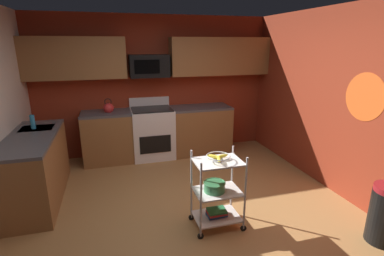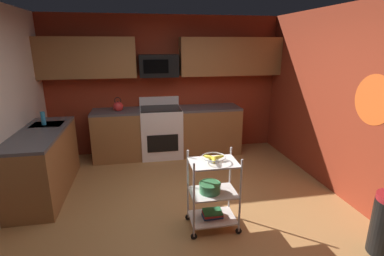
{
  "view_description": "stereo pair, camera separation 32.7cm",
  "coord_description": "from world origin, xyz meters",
  "px_view_note": "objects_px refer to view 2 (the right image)",
  "views": [
    {
      "loc": [
        -0.84,
        -3.1,
        2.09
      ],
      "look_at": [
        0.13,
        0.31,
        1.05
      ],
      "focal_mm": 27.06,
      "sensor_mm": 36.0,
      "label": 1
    },
    {
      "loc": [
        -0.52,
        -3.18,
        2.09
      ],
      "look_at": [
        0.13,
        0.31,
        1.05
      ],
      "focal_mm": 27.06,
      "sensor_mm": 36.0,
      "label": 2
    }
  ],
  "objects_px": {
    "microwave": "(159,66)",
    "rolling_cart": "(213,192)",
    "book_stack": "(212,214)",
    "kettle": "(118,106)",
    "dish_soap_bottle": "(43,118)",
    "mixing_bowl_large": "(210,187)",
    "fruit_bowl": "(214,158)",
    "oven_range": "(161,131)"
  },
  "relations": [
    {
      "from": "microwave",
      "to": "mixing_bowl_large",
      "type": "distance_m",
      "value": 2.8
    },
    {
      "from": "oven_range",
      "to": "fruit_bowl",
      "type": "bearing_deg",
      "value": -80.76
    },
    {
      "from": "oven_range",
      "to": "microwave",
      "type": "relative_size",
      "value": 1.57
    },
    {
      "from": "kettle",
      "to": "dish_soap_bottle",
      "type": "height_order",
      "value": "kettle"
    },
    {
      "from": "oven_range",
      "to": "microwave",
      "type": "distance_m",
      "value": 1.23
    },
    {
      "from": "mixing_bowl_large",
      "to": "dish_soap_bottle",
      "type": "bearing_deg",
      "value": 142.99
    },
    {
      "from": "fruit_bowl",
      "to": "mixing_bowl_large",
      "type": "relative_size",
      "value": 1.08
    },
    {
      "from": "fruit_bowl",
      "to": "kettle",
      "type": "bearing_deg",
      "value": 115.58
    },
    {
      "from": "rolling_cart",
      "to": "book_stack",
      "type": "distance_m",
      "value": 0.28
    },
    {
      "from": "mixing_bowl_large",
      "to": "dish_soap_bottle",
      "type": "relative_size",
      "value": 1.26
    },
    {
      "from": "microwave",
      "to": "mixing_bowl_large",
      "type": "height_order",
      "value": "microwave"
    },
    {
      "from": "microwave",
      "to": "rolling_cart",
      "type": "relative_size",
      "value": 0.77
    },
    {
      "from": "rolling_cart",
      "to": "dish_soap_bottle",
      "type": "height_order",
      "value": "dish_soap_bottle"
    },
    {
      "from": "kettle",
      "to": "book_stack",
      "type": "bearing_deg",
      "value": -64.42
    },
    {
      "from": "rolling_cart",
      "to": "kettle",
      "type": "distance_m",
      "value": 2.72
    },
    {
      "from": "mixing_bowl_large",
      "to": "kettle",
      "type": "height_order",
      "value": "kettle"
    },
    {
      "from": "rolling_cart",
      "to": "dish_soap_bottle",
      "type": "relative_size",
      "value": 4.57
    },
    {
      "from": "oven_range",
      "to": "fruit_bowl",
      "type": "distance_m",
      "value": 2.47
    },
    {
      "from": "book_stack",
      "to": "mixing_bowl_large",
      "type": "bearing_deg",
      "value": 180.0
    },
    {
      "from": "microwave",
      "to": "kettle",
      "type": "distance_m",
      "value": 1.04
    },
    {
      "from": "rolling_cart",
      "to": "book_stack",
      "type": "height_order",
      "value": "rolling_cart"
    },
    {
      "from": "mixing_bowl_large",
      "to": "dish_soap_bottle",
      "type": "xyz_separation_m",
      "value": [
        -2.16,
        1.63,
        0.5
      ]
    },
    {
      "from": "fruit_bowl",
      "to": "book_stack",
      "type": "distance_m",
      "value": 0.7
    },
    {
      "from": "oven_range",
      "to": "dish_soap_bottle",
      "type": "xyz_separation_m",
      "value": [
        -1.8,
        -0.78,
        0.54
      ]
    },
    {
      "from": "book_stack",
      "to": "dish_soap_bottle",
      "type": "height_order",
      "value": "dish_soap_bottle"
    },
    {
      "from": "microwave",
      "to": "fruit_bowl",
      "type": "xyz_separation_m",
      "value": [
        0.39,
        -2.51,
        -0.82
      ]
    },
    {
      "from": "book_stack",
      "to": "microwave",
      "type": "bearing_deg",
      "value": 98.87
    },
    {
      "from": "microwave",
      "to": "book_stack",
      "type": "bearing_deg",
      "value": -81.13
    },
    {
      "from": "fruit_bowl",
      "to": "dish_soap_bottle",
      "type": "xyz_separation_m",
      "value": [
        -2.19,
        1.63,
        0.14
      ]
    },
    {
      "from": "mixing_bowl_large",
      "to": "microwave",
      "type": "bearing_deg",
      "value": 98.06
    },
    {
      "from": "oven_range",
      "to": "kettle",
      "type": "xyz_separation_m",
      "value": [
        -0.76,
        -0.0,
        0.52
      ]
    },
    {
      "from": "book_stack",
      "to": "kettle",
      "type": "distance_m",
      "value": 2.79
    },
    {
      "from": "oven_range",
      "to": "rolling_cart",
      "type": "distance_m",
      "value": 2.44
    },
    {
      "from": "oven_range",
      "to": "dish_soap_bottle",
      "type": "distance_m",
      "value": 2.04
    },
    {
      "from": "microwave",
      "to": "oven_range",
      "type": "bearing_deg",
      "value": -89.74
    },
    {
      "from": "kettle",
      "to": "dish_soap_bottle",
      "type": "relative_size",
      "value": 1.32
    },
    {
      "from": "microwave",
      "to": "rolling_cart",
      "type": "bearing_deg",
      "value": -81.13
    },
    {
      "from": "oven_range",
      "to": "book_stack",
      "type": "xyz_separation_m",
      "value": [
        0.39,
        -2.41,
        -0.31
      ]
    },
    {
      "from": "rolling_cart",
      "to": "book_stack",
      "type": "xyz_separation_m",
      "value": [
        0.0,
        -0.0,
        -0.28
      ]
    },
    {
      "from": "oven_range",
      "to": "fruit_bowl",
      "type": "xyz_separation_m",
      "value": [
        0.39,
        -2.41,
        0.4
      ]
    },
    {
      "from": "rolling_cart",
      "to": "kettle",
      "type": "xyz_separation_m",
      "value": [
        -1.15,
        2.41,
        0.54
      ]
    },
    {
      "from": "rolling_cart",
      "to": "fruit_bowl",
      "type": "relative_size",
      "value": 3.36
    }
  ]
}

